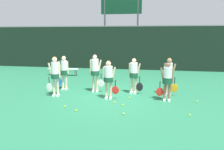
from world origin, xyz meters
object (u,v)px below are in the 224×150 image
player_6 (169,74)px  tennis_ball_3 (51,85)px  tennis_ball_0 (124,114)px  tennis_ball_9 (65,86)px  tennis_ball_1 (115,102)px  player_2 (167,78)px  tennis_ball_6 (129,98)px  bench_courtside (63,69)px  player_5 (134,73)px  scoreboard (121,10)px  player_0 (55,73)px  tennis_ball_7 (65,106)px  tennis_ball_10 (190,115)px  player_3 (64,70)px  tennis_ball_5 (76,111)px  tennis_ball_4 (197,101)px  player_1 (109,76)px  tennis_ball_2 (123,105)px  player_4 (95,70)px  tennis_ball_8 (55,90)px

player_6 → tennis_ball_3: bearing=-177.7°
tennis_ball_0 → tennis_ball_9: same height
player_6 → tennis_ball_1: size_ratio=24.98×
player_2 → tennis_ball_6: player_2 is taller
player_6 → tennis_ball_6: (-1.69, -0.83, -0.97)m
bench_courtside → player_5: bearing=-37.3°
scoreboard → tennis_ball_6: scoreboard is taller
player_0 → tennis_ball_6: 3.44m
player_5 → tennis_ball_6: size_ratio=24.93×
player_6 → tennis_ball_1: bearing=-134.8°
tennis_ball_7 → tennis_ball_10: (4.53, -0.13, -0.00)m
player_3 → tennis_ball_9: (-0.20, 0.51, -0.95)m
tennis_ball_5 → tennis_ball_0: bearing=-0.7°
player_2 → tennis_ball_4: size_ratio=24.23×
tennis_ball_0 → tennis_ball_10: 2.23m
tennis_ball_5 → scoreboard: bearing=89.4°
bench_courtside → player_1: player_1 is taller
tennis_ball_2 → player_6: bearing=45.0°
tennis_ball_2 → scoreboard: bearing=98.2°
tennis_ball_10 → tennis_ball_6: bearing=142.7°
scoreboard → player_0: 9.98m
tennis_ball_3 → tennis_ball_9: size_ratio=0.95×
player_4 → bench_courtside: bearing=123.8°
tennis_ball_7 → tennis_ball_10: 4.53m
scoreboard → player_4: bearing=-90.8°
player_1 → tennis_ball_8: player_1 is taller
player_2 → tennis_ball_5: player_2 is taller
tennis_ball_2 → tennis_ball_5: 1.81m
player_1 → tennis_ball_9: player_1 is taller
player_6 → tennis_ball_10: (0.53, -2.53, -0.97)m
tennis_ball_8 → tennis_ball_2: bearing=-24.7°
player_2 → tennis_ball_5: 3.88m
player_6 → tennis_ball_5: 4.49m
player_0 → tennis_ball_9: size_ratio=24.94×
player_0 → tennis_ball_8: 1.36m
player_1 → tennis_ball_2: 1.43m
player_6 → tennis_ball_2: 2.79m
tennis_ball_4 → tennis_ball_7: bearing=-163.0°
player_3 → player_4: size_ratio=0.94×
tennis_ball_4 → tennis_ball_10: (-0.56, -1.68, -0.00)m
player_1 → tennis_ball_1: bearing=-61.1°
player_4 → tennis_ball_10: size_ratio=27.76×
player_3 → player_5: 3.46m
tennis_ball_3 → player_4: bearing=-16.5°
tennis_ball_4 → tennis_ball_9: 6.50m
bench_courtside → tennis_ball_10: bench_courtside is taller
tennis_ball_7 → tennis_ball_8: (-1.38, 2.18, 0.00)m
tennis_ball_1 → tennis_ball_9: 3.75m
tennis_ball_9 → tennis_ball_3: bearing=170.4°
tennis_ball_2 → tennis_ball_4: (2.94, 1.00, 0.00)m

